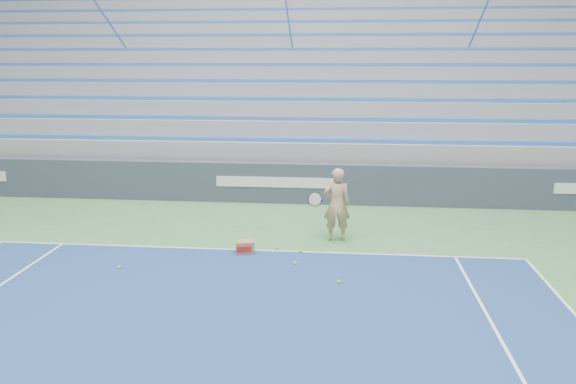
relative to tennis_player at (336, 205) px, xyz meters
name	(u,v)px	position (x,y,z in m)	size (l,w,h in m)	color
sponsor_barrier	(275,183)	(-1.71, 3.14, -0.26)	(30.00, 0.32, 1.10)	#363F53
bleachers	(294,100)	(-1.71, 8.85, 1.55)	(31.00, 9.15, 7.30)	gray
tennis_player	(336,205)	(0.00, 0.00, 0.00)	(0.92, 0.85, 1.61)	tan
ball_box	(245,247)	(-1.83, -1.03, -0.68)	(0.41, 0.35, 0.26)	#8F6945
tennis_ball_0	(295,263)	(-0.76, -1.58, -0.77)	(0.07, 0.07, 0.07)	#B1E82F
tennis_ball_1	(119,267)	(-4.06, -2.12, -0.77)	(0.07, 0.07, 0.07)	#B1E82F
tennis_ball_2	(301,251)	(-0.70, -0.89, -0.77)	(0.07, 0.07, 0.07)	#B1E82F
tennis_ball_3	(277,248)	(-1.21, -0.73, -0.77)	(0.07, 0.07, 0.07)	#B1E82F
tennis_ball_4	(339,282)	(0.09, -2.42, -0.77)	(0.07, 0.07, 0.07)	#B1E82F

